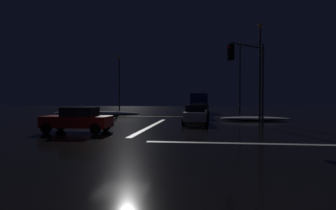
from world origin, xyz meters
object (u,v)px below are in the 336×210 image
object	(u,v)px
streetlamp_right_near	(260,65)
streetlamp_right_far	(240,72)
sedan_white	(196,114)
sedan_green	(200,109)
streetlamp_left_far	(119,79)
sedan_red_crossing	(78,119)
traffic_signal_ne	(250,69)
sedan_black	(199,111)
box_truck	(199,101)

from	to	relation	value
streetlamp_right_near	streetlamp_right_far	xyz separation A→B (m)	(0.00, 16.00, 0.66)
sedan_white	streetlamp_right_far	world-z (taller)	streetlamp_right_far
sedan_green	streetlamp_left_far	world-z (taller)	streetlamp_left_far
sedan_red_crossing	streetlamp_right_near	bearing A→B (deg)	38.26
traffic_signal_ne	streetlamp_right_near	world-z (taller)	streetlamp_right_near
sedan_white	sedan_green	world-z (taller)	same
sedan_black	sedan_red_crossing	xyz separation A→B (m)	(-7.28, -13.65, 0.00)
sedan_white	streetlamp_left_far	xyz separation A→B (m)	(-12.24, 19.18, 4.23)
box_truck	streetlamp_right_far	world-z (taller)	streetlamp_right_far
sedan_white	sedan_red_crossing	bearing A→B (deg)	-135.77
sedan_black	sedan_green	bearing A→B (deg)	90.17
sedan_white	box_truck	distance (m)	20.19
traffic_signal_ne	streetlamp_right_far	bearing A→B (deg)	85.42
sedan_white	streetlamp_right_far	distance (m)	20.62
sedan_red_crossing	streetlamp_right_near	distance (m)	16.89
box_truck	streetlamp_right_near	size ratio (longest dim) A/B	0.93
sedan_green	streetlamp_right_near	world-z (taller)	streetlamp_right_near
streetlamp_right_far	streetlamp_right_near	bearing A→B (deg)	-90.00
sedan_white	sedan_red_crossing	world-z (taller)	same
sedan_black	sedan_green	size ratio (longest dim) A/B	1.00
traffic_signal_ne	streetlamp_right_near	size ratio (longest dim) A/B	0.68
box_truck	sedan_red_crossing	bearing A→B (deg)	-104.48
traffic_signal_ne	streetlamp_right_far	world-z (taller)	streetlamp_right_far
sedan_white	streetlamp_right_near	world-z (taller)	streetlamp_right_near
sedan_black	sedan_red_crossing	distance (m)	15.47
box_truck	streetlamp_left_far	size ratio (longest dim) A/B	0.95
sedan_black	streetlamp_left_far	bearing A→B (deg)	134.86
sedan_black	sedan_red_crossing	bearing A→B (deg)	-118.07
sedan_black	traffic_signal_ne	size ratio (longest dim) A/B	0.71
sedan_green	traffic_signal_ne	bearing A→B (deg)	-76.89
traffic_signal_ne	streetlamp_right_far	size ratio (longest dim) A/B	0.60
sedan_red_crossing	streetlamp_left_far	size ratio (longest dim) A/B	0.50
box_truck	traffic_signal_ne	world-z (taller)	traffic_signal_ne
sedan_white	sedan_black	xyz separation A→B (m)	(0.16, 6.72, 0.00)
sedan_green	streetlamp_right_far	size ratio (longest dim) A/B	0.42
sedan_red_crossing	sedan_black	bearing A→B (deg)	61.93
sedan_red_crossing	streetlamp_right_far	world-z (taller)	streetlamp_right_far
streetlamp_right_far	sedan_red_crossing	bearing A→B (deg)	-116.14
sedan_white	traffic_signal_ne	bearing A→B (deg)	-38.48
sedan_red_crossing	box_truck	bearing A→B (deg)	75.52
box_truck	sedan_red_crossing	size ratio (longest dim) A/B	1.91
sedan_white	box_truck	xyz separation A→B (m)	(-0.12, 20.17, 0.91)
sedan_red_crossing	streetlamp_right_far	bearing A→B (deg)	63.86
sedan_red_crossing	streetlamp_left_far	world-z (taller)	streetlamp_left_far
streetlamp_right_far	sedan_white	bearing A→B (deg)	-106.54
streetlamp_left_far	streetlamp_right_near	size ratio (longest dim) A/B	0.98
streetlamp_left_far	streetlamp_right_far	bearing A→B (deg)	0.00
sedan_black	box_truck	xyz separation A→B (m)	(-0.28, 13.45, 0.91)
sedan_white	sedan_green	xyz separation A→B (m)	(0.14, 13.07, 0.00)
box_truck	streetlamp_left_far	xyz separation A→B (m)	(-12.12, -0.99, 3.32)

